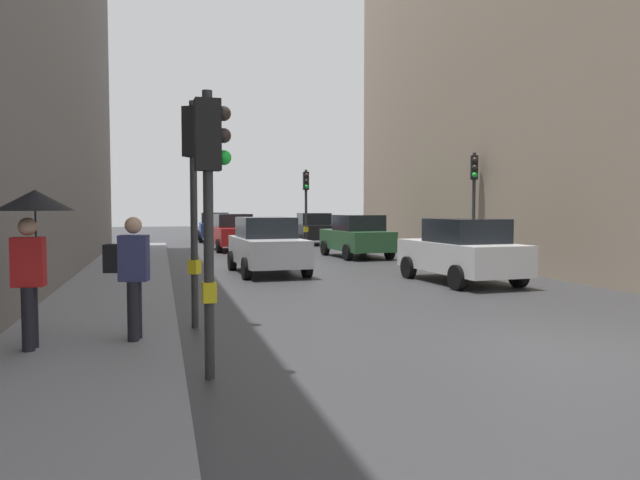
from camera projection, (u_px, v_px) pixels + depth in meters
name	position (u px, v px, depth m)	size (l,w,h in m)	color
ground_plane	(558.00, 349.00, 8.76)	(120.00, 120.00, 0.00)	#38383A
sidewalk_kerb	(111.00, 300.00, 12.84)	(2.60, 40.00, 0.16)	gray
traffic_light_far_median	(306.00, 195.00, 27.71)	(0.25, 0.44, 3.82)	#2D2D2D
traffic_light_mid_street	(474.00, 188.00, 20.98)	(0.34, 0.45, 3.98)	#2D2D2D
traffic_light_near_left	(210.00, 181.00, 7.10)	(0.44, 0.25, 3.44)	#2D2D2D
traffic_light_near_right	(195.00, 172.00, 10.15)	(0.44, 0.37, 3.86)	#2D2D2D
car_silver_hatchback	(267.00, 246.00, 18.73)	(2.14, 4.26, 1.76)	#BCBCC1
car_white_compact	(462.00, 251.00, 16.40)	(2.21, 4.30, 1.76)	silver
car_blue_van	(215.00, 227.00, 36.73)	(2.14, 4.26, 1.76)	navy
car_red_sedan	(233.00, 232.00, 28.84)	(2.19, 4.29, 1.76)	red
car_green_estate	(357.00, 236.00, 24.82)	(2.23, 4.30, 1.76)	#2D6038
car_dark_suv	(313.00, 229.00, 33.71)	(2.20, 4.29, 1.76)	black
pedestrian_with_umbrella	(33.00, 224.00, 7.97)	(1.00, 1.00, 2.14)	black
pedestrian_with_grey_backpack	(131.00, 270.00, 8.58)	(0.64, 0.39, 1.77)	black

